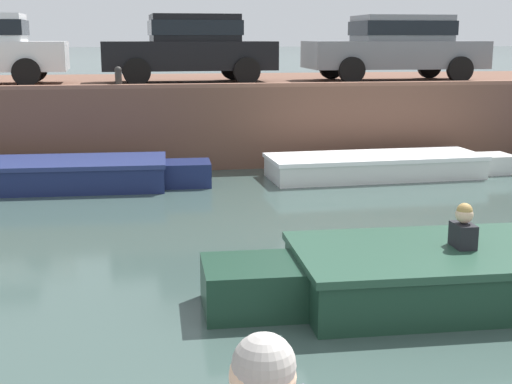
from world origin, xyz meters
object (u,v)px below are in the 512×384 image
motorboat_passing (505,270)px  car_centre_grey (396,45)px  car_left_inner_black (190,45)px  boat_moored_central_white (384,166)px  mooring_bollard_mid (118,76)px  boat_moored_west_navy (58,174)px

motorboat_passing → car_centre_grey: car_centre_grey is taller
motorboat_passing → car_left_inner_black: 10.48m
boat_moored_central_white → mooring_bollard_mid: (-5.28, 1.56, 1.75)m
motorboat_passing → car_centre_grey: (2.25, 9.85, 2.30)m
boat_moored_west_navy → motorboat_passing: size_ratio=0.85×
boat_moored_central_white → car_centre_grey: bearing=67.6°
boat_moored_west_navy → motorboat_passing: motorboat_passing is taller
boat_moored_west_navy → car_centre_grey: size_ratio=1.27×
boat_moored_west_navy → car_left_inner_black: size_ratio=1.34×
car_left_inner_black → mooring_bollard_mid: 2.32m
car_centre_grey → boat_moored_west_navy: bearing=-157.4°
mooring_bollard_mid → boat_moored_central_white: bearing=-16.5°
motorboat_passing → car_centre_grey: size_ratio=1.49×
car_left_inner_black → motorboat_passing: bearing=-74.6°
car_left_inner_black → car_centre_grey: bearing=-0.0°
motorboat_passing → boat_moored_central_white: bearing=81.9°
boat_moored_central_white → motorboat_passing: size_ratio=0.83×
motorboat_passing → car_centre_grey: bearing=77.1°
boat_moored_west_navy → boat_moored_central_white: boat_moored_west_navy is taller
boat_moored_central_white → car_centre_grey: size_ratio=1.24×
boat_moored_west_navy → motorboat_passing: 8.59m
boat_moored_central_white → car_left_inner_black: bearing=139.6°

